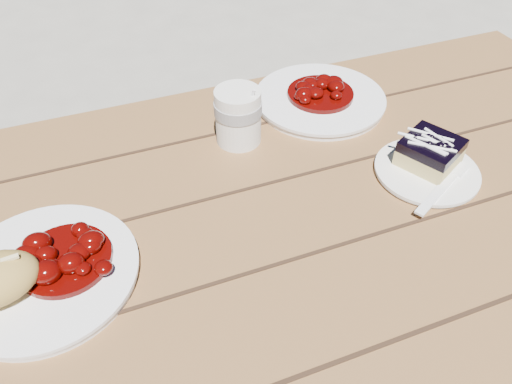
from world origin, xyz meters
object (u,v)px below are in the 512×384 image
object	(u,v)px
coffee_cup	(238,116)
picnic_table	(135,328)
dessert_plate	(426,172)
second_plate	(320,100)
main_plate	(45,275)
blueberry_cake	(430,152)

from	to	relation	value
coffee_cup	picnic_table	bearing A→B (deg)	-140.65
dessert_plate	second_plate	bearing A→B (deg)	105.37
main_plate	dessert_plate	bearing A→B (deg)	-0.21
dessert_plate	coffee_cup	distance (m)	0.33
picnic_table	blueberry_cake	size ratio (longest dim) A/B	17.28
picnic_table	second_plate	distance (m)	0.55
picnic_table	second_plate	bearing A→B (deg)	30.72
blueberry_cake	coffee_cup	world-z (taller)	coffee_cup
dessert_plate	coffee_cup	xyz separation A→B (m)	(-0.26, 0.20, 0.05)
main_plate	dessert_plate	world-z (taller)	main_plate
blueberry_cake	coffee_cup	bearing A→B (deg)	117.77
picnic_table	dessert_plate	distance (m)	0.54
second_plate	blueberry_cake	bearing A→B (deg)	-71.57
picnic_table	blueberry_cake	world-z (taller)	blueberry_cake
picnic_table	coffee_cup	distance (m)	0.39
picnic_table	main_plate	world-z (taller)	main_plate
second_plate	picnic_table	bearing A→B (deg)	-149.28
blueberry_cake	second_plate	bearing A→B (deg)	80.94
picnic_table	coffee_cup	world-z (taller)	coffee_cup
second_plate	main_plate	bearing A→B (deg)	-154.62
dessert_plate	blueberry_cake	bearing A→B (deg)	56.31
second_plate	coffee_cup	bearing A→B (deg)	-163.88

